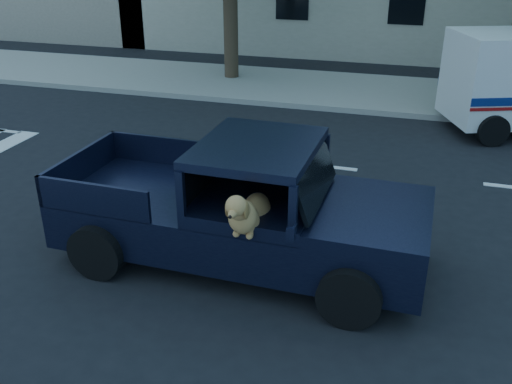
% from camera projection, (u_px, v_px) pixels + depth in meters
% --- Properties ---
extents(ground, '(120.00, 120.00, 0.00)m').
position_uv_depth(ground, '(276.00, 247.00, 8.75)').
color(ground, black).
rests_on(ground, ground).
extents(far_sidewalk, '(60.00, 4.00, 0.15)m').
position_uv_depth(far_sidewalk, '(356.00, 91.00, 16.70)').
color(far_sidewalk, gray).
rests_on(far_sidewalk, ground).
extents(lane_stripes, '(21.60, 0.14, 0.01)m').
position_uv_depth(lane_stripes, '(419.00, 177.00, 11.17)').
color(lane_stripes, silver).
rests_on(lane_stripes, ground).
extents(pickup_truck, '(5.22, 2.69, 1.85)m').
position_uv_depth(pickup_truck, '(235.00, 222.00, 8.14)').
color(pickup_truck, black).
rests_on(pickup_truck, ground).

